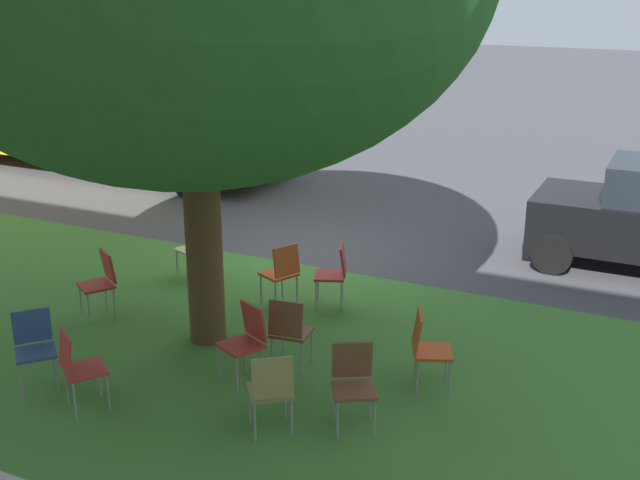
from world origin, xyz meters
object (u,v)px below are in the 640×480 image
chair_0 (271,388)px  chair_6 (196,246)px  chair_1 (353,379)px  chair_9 (282,270)px  chair_5 (427,345)px  chair_10 (77,364)px  chair_8 (34,343)px  chair_3 (289,328)px  chair_7 (101,279)px  chair_2 (246,337)px  school_bus (74,90)px  chair_4 (335,270)px

chair_0 → chair_6: size_ratio=1.00×
chair_1 → chair_9: 3.14m
chair_1 → chair_6: (3.69, -2.69, 0.00)m
chair_5 → chair_10: 3.65m
chair_1 → chair_9: bearing=-48.7°
chair_5 → chair_8: bearing=25.2°
chair_3 → chair_5: same height
chair_7 → chair_9: (-1.97, -1.31, 0.00)m
chair_2 → chair_9: (0.64, -2.00, 0.00)m
chair_6 → school_bus: 8.34m
chair_2 → chair_3: size_ratio=1.00×
chair_0 → chair_3: same height
chair_1 → school_bus: size_ratio=0.08×
chair_8 → school_bus: 10.92m
chair_1 → chair_3: 1.36m
chair_4 → chair_10: size_ratio=1.00×
chair_4 → chair_9: 0.72m
chair_6 → chair_10: 3.77m
chair_0 → chair_9: size_ratio=1.00×
chair_4 → chair_9: same height
chair_1 → chair_3: size_ratio=1.00×
chair_4 → chair_6: 2.26m
chair_3 → chair_4: same height
chair_8 → chair_5: bearing=-154.8°
chair_2 → chair_10: (1.23, 1.29, 0.00)m
chair_2 → chair_8: size_ratio=1.00×
chair_2 → chair_7: 2.70m
chair_3 → school_bus: school_bus is taller
chair_1 → chair_5: bearing=-111.3°
chair_5 → chair_0: bearing=55.5°
chair_0 → chair_1: same height
chair_3 → chair_9: 1.85m
chair_7 → chair_10: same height
chair_1 → chair_6: same height
school_bus → chair_7: bearing=133.5°
chair_1 → chair_2: size_ratio=1.00×
chair_8 → chair_10: size_ratio=1.00×
chair_6 → chair_7: 1.69m
chair_4 → chair_0: bearing=103.9°
chair_2 → chair_6: same height
chair_4 → chair_9: (0.65, 0.31, 0.00)m
chair_2 → chair_8: bearing=29.5°
chair_7 → chair_10: bearing=124.9°
chair_4 → chair_7: size_ratio=1.00×
chair_0 → school_bus: 12.67m
chair_4 → chair_8: same height
chair_6 → chair_9: size_ratio=1.00×
chair_2 → chair_7: (2.61, -0.69, 0.00)m
chair_1 → chair_10: (2.67, 0.93, 0.00)m
chair_0 → chair_10: size_ratio=1.00×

